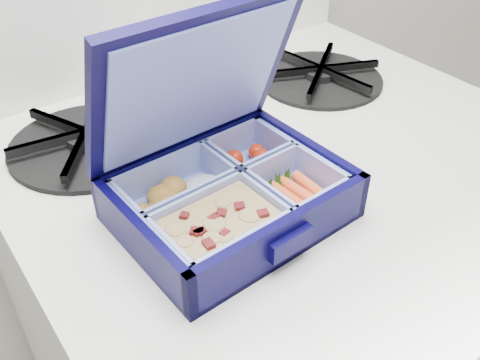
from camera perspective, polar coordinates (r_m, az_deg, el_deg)
bento_box at (r=0.53m, az=-1.04°, el=-1.82°), size 0.22×0.18×0.05m
burner_grate at (r=0.80m, az=8.58°, el=11.28°), size 0.24×0.24×0.03m
burner_grate_rear at (r=0.66m, az=-15.98°, el=4.19°), size 0.21×0.21×0.02m
fork at (r=0.67m, az=-2.47°, el=5.35°), size 0.06×0.20×0.01m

